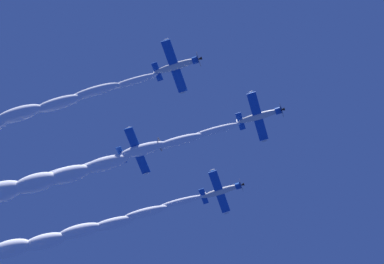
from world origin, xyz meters
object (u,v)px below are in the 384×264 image
at_px(airplane_left_wingman, 222,191).
at_px(airplane_slot_tail, 140,150).
at_px(airplane_right_wingman, 177,66).
at_px(airplane_lead, 260,116).

relative_size(airplane_left_wingman, airplane_slot_tail, 1.00).
bearing_deg(airplane_right_wingman, airplane_slot_tail, -2.86).
relative_size(airplane_lead, airplane_right_wingman, 1.00).
distance_m(airplane_right_wingman, airplane_slot_tail, 15.92).
xyz_separation_m(airplane_lead, airplane_slot_tail, (14.55, 15.02, 0.03)).
bearing_deg(airplane_left_wingman, airplane_lead, 175.89).
bearing_deg(airplane_right_wingman, airplane_lead, -85.15).
xyz_separation_m(airplane_left_wingman, airplane_slot_tail, (-0.87, 16.13, -0.03)).
relative_size(airplane_left_wingman, airplane_right_wingman, 1.00).
height_order(airplane_lead, airplane_left_wingman, airplane_left_wingman).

